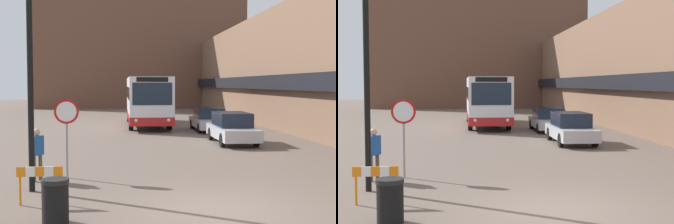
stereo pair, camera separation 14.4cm
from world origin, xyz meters
The scene contains 11 objects.
ground_plane centered at (0.00, 0.00, 0.00)m, with size 160.00×160.00×0.00m, color #66564C.
building_row_right centered at (9.97, 24.00, 3.97)m, with size 5.50×60.00×7.96m.
building_backdrop_far centered at (0.00, 49.23, 8.08)m, with size 26.00×8.00×16.16m.
city_bus centered at (-0.44, 22.48, 1.82)m, with size 2.73×11.09×3.39m.
parked_car_front centered at (3.20, 12.13, 0.77)m, with size 1.81×4.60×1.53m.
parked_car_middle centered at (3.20, 18.36, 0.72)m, with size 1.86×4.67×1.45m.
stop_sign centered at (-3.99, 4.14, 1.79)m, with size 0.76×0.08×2.47m.
street_lamp centered at (-4.44, 2.40, 3.76)m, with size 1.46×0.36×6.02m.
pedestrian centered at (-4.84, 3.81, 0.96)m, with size 0.40×0.47×1.60m.
trash_bin centered at (-3.69, -0.66, 0.48)m, with size 0.59×0.59×0.95m.
construction_barricade centered at (-4.27, 0.91, 0.67)m, with size 1.10×0.06×0.94m.
Camera 2 is at (-2.17, -10.58, 2.94)m, focal length 50.00 mm.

